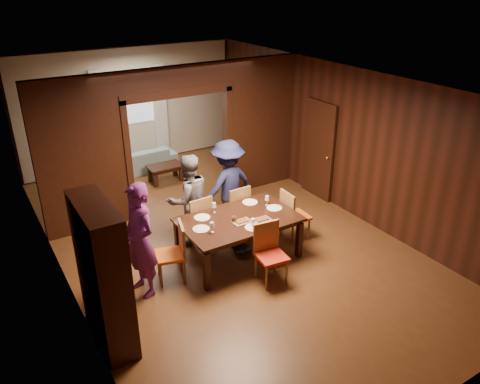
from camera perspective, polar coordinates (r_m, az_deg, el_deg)
floor at (r=8.74m, az=-2.41°, el=-5.55°), size 9.00×9.00×0.00m
ceiling at (r=7.67m, az=-2.81°, el=13.39°), size 5.50×9.00×0.02m
room_walls at (r=9.67m, az=-8.11°, el=7.13°), size 5.52×9.01×2.90m
person_purple at (r=7.04m, az=-12.09°, el=-5.83°), size 0.55×0.73×1.81m
person_grey at (r=8.27m, az=-6.27°, el=-0.97°), size 0.82×0.64×1.69m
person_navy at (r=8.75m, az=-1.49°, el=0.91°), size 1.21×0.81×1.73m
sofa at (r=11.75m, az=-12.62°, el=3.73°), size 1.99×0.84×0.57m
serving_bowl at (r=7.92m, az=0.12°, el=-2.38°), size 0.33×0.33×0.08m
dining_table at (r=7.98m, az=-0.16°, el=-5.62°), size 1.94×1.21×0.76m
coffee_table at (r=11.10m, az=-9.07°, el=2.28°), size 0.80×0.50×0.40m
chair_left at (r=7.46m, az=-8.53°, el=-7.39°), size 0.54×0.54×0.97m
chair_right at (r=8.54m, az=6.82°, el=-2.77°), size 0.46×0.46×0.97m
chair_far_l at (r=8.37m, az=-5.36°, el=-3.34°), size 0.46×0.46×0.97m
chair_far_r at (r=8.71m, az=-0.70°, el=-2.01°), size 0.45×0.45×0.97m
chair_near at (r=7.35m, az=3.87°, el=-7.66°), size 0.49×0.49×0.97m
hutch at (r=6.25m, az=-16.33°, el=-9.69°), size 0.40×1.20×2.00m
door_right at (r=10.09m, az=9.57°, el=5.06°), size 0.06×0.90×2.10m
window_far at (r=11.93m, az=-13.32°, el=11.14°), size 1.20×0.03×1.30m
curtain_left at (r=11.80m, az=-16.49°, el=8.36°), size 0.35×0.06×2.40m
curtain_right at (r=12.25m, az=-9.70°, el=9.63°), size 0.35×0.06×2.40m
plate_left at (r=7.49m, az=-4.77°, el=-4.51°), size 0.27×0.27×0.01m
plate_far_l at (r=7.83m, az=-4.64°, el=-3.12°), size 0.27×0.27×0.01m
plate_far_r at (r=8.31m, az=1.23°, el=-1.25°), size 0.27×0.27×0.01m
plate_right at (r=8.13m, az=4.20°, el=-1.95°), size 0.27×0.27×0.01m
plate_near at (r=7.51m, az=1.61°, el=-4.35°), size 0.27×0.27×0.01m
platter_a at (r=7.66m, az=0.24°, el=-3.60°), size 0.30×0.20×0.04m
platter_b at (r=7.72m, az=2.67°, el=-3.36°), size 0.30×0.20×0.04m
wineglass_left at (r=7.35m, az=-3.43°, el=-4.34°), size 0.08×0.08×0.18m
wineglass_far at (r=7.95m, az=-3.18°, el=-1.92°), size 0.08×0.08×0.18m
wineglass_right at (r=8.19m, az=3.32°, el=-1.05°), size 0.08×0.08×0.18m
tumbler at (r=7.52m, az=1.58°, el=-3.75°), size 0.07×0.07×0.14m
condiment_jar at (r=7.65m, az=-0.71°, el=-3.31°), size 0.08×0.08×0.11m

